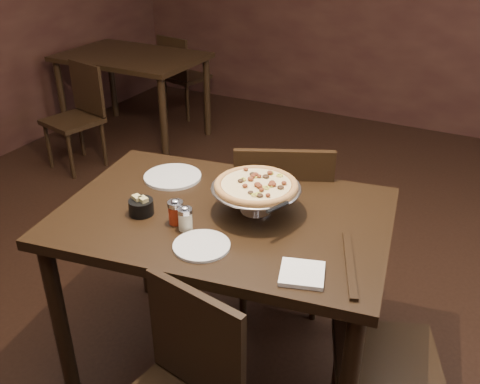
% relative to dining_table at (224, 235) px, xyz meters
% --- Properties ---
extents(room, '(6.04, 7.04, 2.84)m').
position_rel_dining_table_xyz_m(room, '(0.13, 0.12, 0.67)').
color(room, black).
rests_on(room, ground).
extents(dining_table, '(1.46, 1.09, 0.84)m').
position_rel_dining_table_xyz_m(dining_table, '(0.00, 0.00, 0.00)').
color(dining_table, black).
rests_on(dining_table, ground).
extents(background_table, '(1.25, 0.83, 0.78)m').
position_rel_dining_table_xyz_m(background_table, '(-2.13, 2.13, -0.05)').
color(background_table, black).
rests_on(background_table, ground).
extents(pizza_stand, '(0.37, 0.37, 0.15)m').
position_rel_dining_table_xyz_m(pizza_stand, '(0.12, 0.06, 0.23)').
color(pizza_stand, silver).
rests_on(pizza_stand, dining_table).
extents(parmesan_shaker, '(0.06, 0.06, 0.10)m').
position_rel_dining_table_xyz_m(parmesan_shaker, '(-0.07, -0.18, 0.16)').
color(parmesan_shaker, beige).
rests_on(parmesan_shaker, dining_table).
extents(pepper_flake_shaker, '(0.06, 0.06, 0.11)m').
position_rel_dining_table_xyz_m(pepper_flake_shaker, '(-0.13, -0.16, 0.16)').
color(pepper_flake_shaker, maroon).
rests_on(pepper_flake_shaker, dining_table).
extents(packet_caddy, '(0.10, 0.10, 0.08)m').
position_rel_dining_table_xyz_m(packet_caddy, '(-0.29, -0.16, 0.14)').
color(packet_caddy, black).
rests_on(packet_caddy, dining_table).
extents(napkin_stack, '(0.19, 0.19, 0.02)m').
position_rel_dining_table_xyz_m(napkin_stack, '(0.44, -0.25, 0.12)').
color(napkin_stack, white).
rests_on(napkin_stack, dining_table).
extents(plate_left, '(0.26, 0.26, 0.01)m').
position_rel_dining_table_xyz_m(plate_left, '(-0.36, 0.17, 0.12)').
color(plate_left, silver).
rests_on(plate_left, dining_table).
extents(plate_near, '(0.21, 0.21, 0.01)m').
position_rel_dining_table_xyz_m(plate_near, '(0.05, -0.26, 0.12)').
color(plate_near, silver).
rests_on(plate_near, dining_table).
extents(serving_spatula, '(0.13, 0.13, 0.02)m').
position_rel_dining_table_xyz_m(serving_spatula, '(0.26, -0.05, 0.23)').
color(serving_spatula, silver).
rests_on(serving_spatula, pizza_stand).
extents(chair_far, '(0.61, 0.61, 0.98)m').
position_rel_dining_table_xyz_m(chair_far, '(0.05, 0.51, -0.19)').
color(chair_far, black).
rests_on(chair_far, ground).
extents(chair_side, '(0.51, 0.51, 0.85)m').
position_rel_dining_table_xyz_m(chair_side, '(0.67, -0.07, -0.26)').
color(chair_side, black).
rests_on(chair_side, ground).
extents(bg_chair_far, '(0.45, 0.45, 0.83)m').
position_rel_dining_table_xyz_m(bg_chair_far, '(-2.07, 2.82, -0.28)').
color(bg_chair_far, black).
rests_on(bg_chair_far, ground).
extents(bg_chair_near, '(0.47, 0.47, 0.85)m').
position_rel_dining_table_xyz_m(bg_chair_near, '(-2.15, 1.42, -0.27)').
color(bg_chair_near, black).
rests_on(bg_chair_near, ground).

